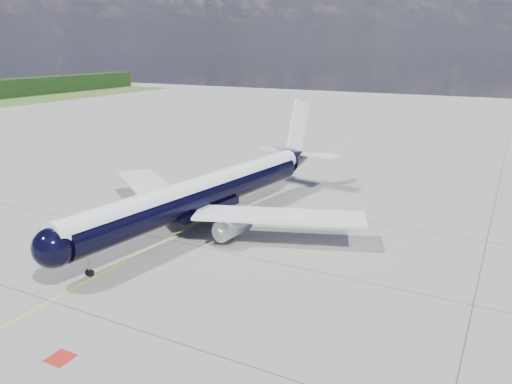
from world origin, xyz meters
TOP-DOWN VIEW (x-y plane):
  - ground at (0.00, 30.00)m, footprint 320.00×320.00m
  - taxiway_centerline at (0.00, 25.00)m, footprint 0.16×160.00m
  - red_marking at (6.80, -10.00)m, footprint 1.60×1.60m
  - main_airliner at (1.60, 15.77)m, footprint 35.96×44.10m

SIDE VIEW (x-z plane):
  - ground at x=0.00m, z-range 0.00..0.00m
  - taxiway_centerline at x=0.00m, z-range 0.00..0.01m
  - red_marking at x=6.80m, z-range 0.00..0.01m
  - main_airliner at x=1.60m, z-range -2.42..10.34m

